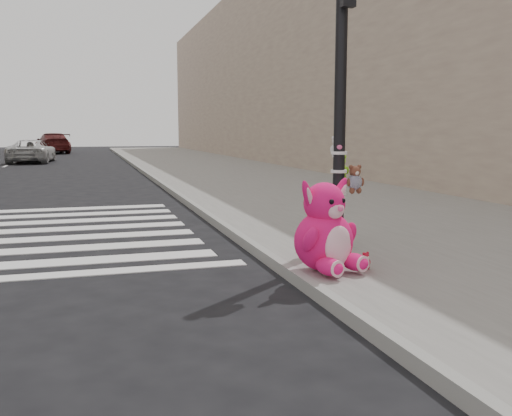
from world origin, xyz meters
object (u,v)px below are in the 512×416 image
object	(u,v)px
signal_pole	(340,126)
red_teddy	(366,261)
pink_bunny	(326,233)
car_white_near	(32,151)

from	to	relation	value
signal_pole	red_teddy	size ratio (longest dim) A/B	19.32
signal_pole	pink_bunny	distance (m)	1.89
signal_pole	car_white_near	world-z (taller)	signal_pole
red_teddy	signal_pole	bearing A→B (deg)	58.07
signal_pole	red_teddy	bearing A→B (deg)	-100.77
signal_pole	car_white_near	bearing A→B (deg)	103.10
signal_pole	pink_bunny	size ratio (longest dim) A/B	3.68
pink_bunny	car_white_near	xyz separation A→B (m)	(-5.38, 27.48, 0.04)
signal_pole	red_teddy	xyz separation A→B (m)	(-0.25, -1.31, -1.55)
signal_pole	car_white_near	distance (m)	26.96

